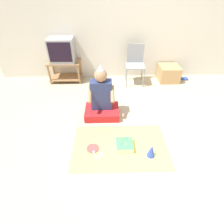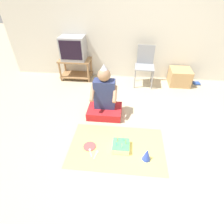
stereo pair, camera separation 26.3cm
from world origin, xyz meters
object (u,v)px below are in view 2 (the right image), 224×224
Objects in this scene: tv at (73,48)px; paper_plate at (90,146)px; party_hat_blue at (147,154)px; folding_chair at (145,63)px; birthday_cake at (121,146)px; book_pile at (196,84)px; person_seated at (105,100)px; cardboard_box_stack at (180,77)px.

tv is 2.91× the size of paper_plate.
party_hat_blue is (1.56, -2.28, -0.62)m from tv.
tv is 1.61m from folding_chair.
book_pile is at bearing 52.12° from birthday_cake.
birthday_cake is (1.21, -2.13, -0.67)m from tv.
folding_chair is 0.91× the size of person_seated.
birthday_cake is at bearing -120.11° from cardboard_box_stack.
book_pile is 2.62m from birthday_cake.
person_seated reaches higher than folding_chair.
birthday_cake is at bearing -100.83° from folding_chair.
tv is at bearing 119.53° from birthday_cake.
paper_plate is at bearing 170.12° from party_hat_blue.
paper_plate is (-0.46, -0.02, -0.04)m from birthday_cake.
tv is at bearing 124.30° from party_hat_blue.
tv is 2.90m from book_pile.
cardboard_box_stack is at bearing 69.15° from party_hat_blue.
tv reaches higher than book_pile.
folding_chair is at bearing 59.67° from person_seated.
party_hat_blue reaches higher than book_pile.
party_hat_blue is at bearing -90.89° from folding_chair.
tv reaches higher than party_hat_blue.
book_pile is at bearing 1.93° from folding_chair.
paper_plate is at bearing -134.74° from book_pile.
party_hat_blue is at bearing -110.85° from cardboard_box_stack.
tv reaches higher than cardboard_box_stack.
tv is 1.65m from person_seated.
book_pile is (1.22, 0.04, -0.46)m from folding_chair.
tv reaches higher than person_seated.
person_seated is at bearing 81.50° from paper_plate.
birthday_cake is at bearing -66.96° from person_seated.
cardboard_box_stack is 2.38× the size of party_hat_blue.
party_hat_blue is (-1.25, -2.22, 0.07)m from book_pile.
folding_chair is at bearing -3.69° from tv.
person_seated is 1.19m from party_hat_blue.
party_hat_blue is 1.05× the size of paper_plate.
tv is at bearing 176.31° from folding_chair.
tv is 2.54m from birthday_cake.
person_seated is at bearing -140.11° from cardboard_box_stack.
cardboard_box_stack is (0.82, 0.05, -0.31)m from folding_chair.
paper_plate is at bearing -70.74° from tv.
folding_chair is 1.84× the size of cardboard_box_stack.
birthday_cake is (0.34, -0.79, -0.25)m from person_seated.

